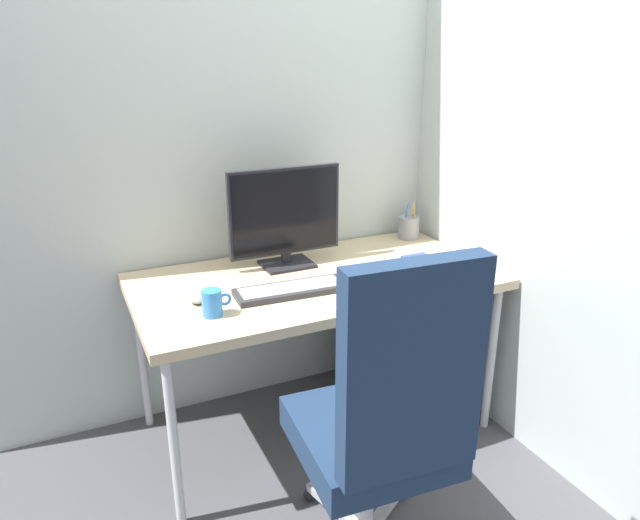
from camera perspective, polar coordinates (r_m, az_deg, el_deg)
name	(u,v)px	position (r m, az deg, el deg)	size (l,w,h in m)	color
ground_plane	(316,424)	(2.73, -0.36, -15.68)	(8.00, 8.00, 0.00)	#4C4C51
wall_back	(276,95)	(2.61, -4.34, 15.66)	(2.72, 0.04, 2.80)	#B7C1BC
wall_side_right	(510,100)	(2.50, 18.00, 14.61)	(0.04, 2.01, 2.80)	#B7C1BC
desk	(316,287)	(2.41, -0.39, -2.62)	(1.46, 0.76, 0.71)	#D1B78C
office_chair	(385,420)	(1.77, 6.31, -15.20)	(0.61, 0.62, 1.12)	black
filing_cabinet	(401,346)	(2.73, 7.84, -8.31)	(0.41, 0.48, 0.62)	#9EA0A5
monitor	(285,216)	(2.46, -3.40, 4.30)	(0.49, 0.17, 0.42)	black
keyboard	(291,290)	(2.23, -2.83, -2.91)	(0.44, 0.17, 0.03)	#333338
mouse	(197,297)	(2.20, -11.83, -3.54)	(0.06, 0.11, 0.03)	gray
pen_holder	(409,227)	(2.89, 8.63, 3.17)	(0.10, 0.10, 0.19)	gray
notebook	(428,264)	(2.54, 10.43, -0.41)	(0.12, 0.24, 0.02)	#334C8C
coffee_mug	(213,303)	(2.07, -10.41, -4.11)	(0.11, 0.07, 0.10)	#337FD8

